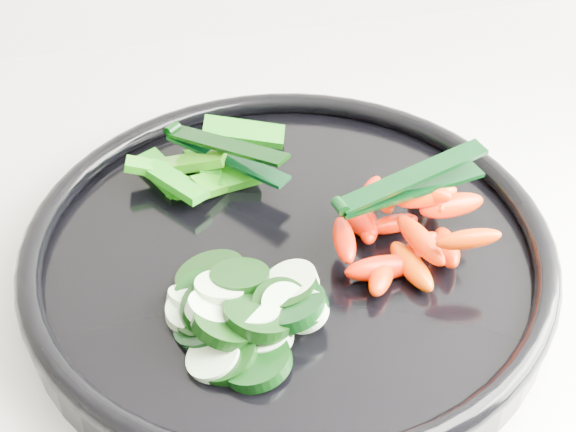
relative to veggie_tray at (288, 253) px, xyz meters
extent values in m
cylinder|color=black|center=(0.00, 0.00, -0.01)|extent=(0.42, 0.42, 0.02)
torus|color=black|center=(0.00, 0.00, 0.01)|extent=(0.42, 0.42, 0.02)
cylinder|color=black|center=(-0.06, -0.09, 0.01)|extent=(0.05, 0.06, 0.03)
cylinder|color=#D3F5C4|center=(-0.07, -0.09, 0.01)|extent=(0.05, 0.05, 0.02)
cylinder|color=black|center=(-0.06, -0.04, 0.01)|extent=(0.05, 0.05, 0.02)
cylinder|color=beige|center=(-0.07, -0.04, 0.01)|extent=(0.04, 0.04, 0.02)
cylinder|color=black|center=(-0.06, -0.05, 0.01)|extent=(0.05, 0.05, 0.03)
cylinder|color=#DDF6C4|center=(-0.06, -0.06, 0.01)|extent=(0.03, 0.03, 0.02)
cylinder|color=black|center=(-0.04, -0.10, 0.01)|extent=(0.05, 0.06, 0.02)
cylinder|color=#D4EEBE|center=(-0.03, -0.08, 0.01)|extent=(0.04, 0.04, 0.02)
cylinder|color=black|center=(-0.06, -0.02, 0.01)|extent=(0.06, 0.06, 0.03)
cylinder|color=beige|center=(-0.04, -0.04, 0.01)|extent=(0.04, 0.04, 0.02)
cylinder|color=black|center=(-0.06, -0.05, 0.01)|extent=(0.06, 0.06, 0.02)
cylinder|color=beige|center=(-0.06, -0.05, 0.01)|extent=(0.05, 0.05, 0.01)
cylinder|color=black|center=(-0.06, -0.04, 0.01)|extent=(0.05, 0.05, 0.02)
cylinder|color=beige|center=(-0.08, -0.05, 0.01)|extent=(0.04, 0.04, 0.01)
cylinder|color=black|center=(-0.07, -0.06, 0.01)|extent=(0.06, 0.06, 0.03)
cylinder|color=#D0EFBF|center=(-0.07, -0.05, 0.01)|extent=(0.03, 0.03, 0.02)
cylinder|color=black|center=(-0.01, -0.07, 0.02)|extent=(0.06, 0.06, 0.03)
cylinder|color=#DFFBC9|center=(-0.01, -0.07, 0.02)|extent=(0.04, 0.04, 0.02)
cylinder|color=black|center=(-0.04, -0.04, 0.02)|extent=(0.05, 0.05, 0.02)
cylinder|color=beige|center=(-0.05, -0.04, 0.02)|extent=(0.05, 0.05, 0.02)
cylinder|color=black|center=(-0.06, -0.07, 0.02)|extent=(0.04, 0.04, 0.03)
cylinder|color=beige|center=(-0.06, -0.06, 0.02)|extent=(0.03, 0.04, 0.02)
cylinder|color=black|center=(-0.02, -0.07, 0.02)|extent=(0.05, 0.05, 0.03)
cylinder|color=beige|center=(-0.02, -0.07, 0.02)|extent=(0.04, 0.04, 0.02)
cylinder|color=black|center=(-0.01, -0.05, 0.02)|extent=(0.05, 0.05, 0.02)
cylinder|color=beige|center=(-0.01, -0.05, 0.02)|extent=(0.04, 0.04, 0.02)
cylinder|color=black|center=(-0.03, -0.07, 0.02)|extent=(0.07, 0.07, 0.02)
cylinder|color=beige|center=(-0.04, -0.07, 0.02)|extent=(0.04, 0.04, 0.02)
ellipsoid|color=#FA2C00|center=(0.09, -0.03, 0.01)|extent=(0.04, 0.03, 0.02)
ellipsoid|color=#FF2100|center=(0.06, -0.04, 0.01)|extent=(0.06, 0.02, 0.03)
ellipsoid|color=#EC5D00|center=(0.08, -0.04, 0.01)|extent=(0.03, 0.05, 0.02)
ellipsoid|color=#EF1D00|center=(0.05, 0.01, 0.01)|extent=(0.03, 0.05, 0.03)
ellipsoid|color=#EA5200|center=(0.11, -0.03, 0.01)|extent=(0.03, 0.05, 0.03)
ellipsoid|color=#FF3900|center=(0.06, 0.00, 0.01)|extent=(0.03, 0.04, 0.02)
ellipsoid|color=#FF2300|center=(0.05, -0.05, 0.01)|extent=(0.04, 0.05, 0.02)
ellipsoid|color=#EA2600|center=(0.08, 0.00, 0.01)|extent=(0.05, 0.03, 0.02)
ellipsoid|color=#E85900|center=(0.11, 0.03, 0.01)|extent=(0.03, 0.05, 0.02)
ellipsoid|color=#FF1900|center=(0.07, 0.04, 0.01)|extent=(0.04, 0.04, 0.02)
ellipsoid|color=#FB1600|center=(0.03, -0.02, 0.03)|extent=(0.02, 0.05, 0.02)
ellipsoid|color=#F25600|center=(0.11, 0.01, 0.03)|extent=(0.03, 0.05, 0.03)
ellipsoid|color=#F02A00|center=(0.07, 0.01, 0.03)|extent=(0.02, 0.04, 0.02)
ellipsoid|color=#F24E00|center=(0.08, -0.03, 0.03)|extent=(0.03, 0.05, 0.02)
ellipsoid|color=#FF2C00|center=(0.12, 0.00, 0.03)|extent=(0.06, 0.03, 0.03)
ellipsoid|color=#FE5200|center=(0.09, 0.00, 0.04)|extent=(0.05, 0.04, 0.03)
ellipsoid|color=#E94300|center=(0.10, -0.01, 0.04)|extent=(0.05, 0.02, 0.02)
ellipsoid|color=#DD3200|center=(0.11, -0.05, 0.04)|extent=(0.05, 0.02, 0.02)
cube|color=#0F710A|center=(-0.04, 0.09, 0.01)|extent=(0.03, 0.05, 0.02)
cube|color=#1A6409|center=(-0.03, 0.08, 0.01)|extent=(0.06, 0.05, 0.03)
cube|color=#216D0A|center=(-0.04, 0.08, 0.01)|extent=(0.07, 0.02, 0.03)
cube|color=#0C720A|center=(-0.08, 0.10, 0.01)|extent=(0.04, 0.06, 0.01)
cube|color=#196D0A|center=(-0.05, 0.11, 0.01)|extent=(0.03, 0.06, 0.02)
cube|color=#216309|center=(-0.06, 0.10, 0.02)|extent=(0.06, 0.04, 0.03)
cube|color=#126E0A|center=(-0.08, 0.09, 0.02)|extent=(0.05, 0.02, 0.02)
cube|color=#196A0A|center=(-0.07, 0.07, 0.02)|extent=(0.05, 0.06, 0.01)
cube|color=#0A6A0F|center=(-0.01, 0.13, 0.02)|extent=(0.07, 0.04, 0.02)
cylinder|color=black|center=(0.03, -0.02, 0.05)|extent=(0.01, 0.01, 0.01)
cube|color=black|center=(0.08, -0.01, 0.05)|extent=(0.11, 0.04, 0.00)
cube|color=black|center=(0.08, -0.01, 0.06)|extent=(0.11, 0.04, 0.02)
cylinder|color=black|center=(-0.07, 0.13, 0.03)|extent=(0.01, 0.01, 0.01)
cube|color=black|center=(-0.03, 0.09, 0.02)|extent=(0.09, 0.09, 0.00)
cube|color=black|center=(-0.03, 0.09, 0.04)|extent=(0.09, 0.09, 0.02)
camera|label=1|loc=(-0.09, -0.40, 0.39)|focal=50.00mm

